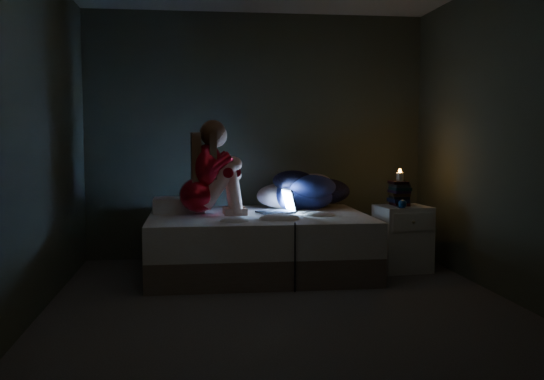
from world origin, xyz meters
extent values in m
cube|color=#3D3B3A|center=(0.00, 0.00, -0.01)|extent=(3.60, 3.80, 0.02)
cube|color=#3C4134|center=(0.00, 1.91, 1.30)|extent=(3.60, 0.02, 2.60)
cube|color=#3C4134|center=(0.00, -1.91, 1.30)|extent=(3.60, 0.02, 2.60)
cube|color=#3C4134|center=(-1.81, 0.00, 1.30)|extent=(0.02, 3.80, 2.60)
cube|color=#3C4134|center=(1.81, 0.00, 1.30)|extent=(0.02, 3.80, 2.60)
cube|color=silver|center=(-0.82, 1.35, 0.63)|extent=(0.49, 0.35, 0.14)
cube|color=silver|center=(1.33, 1.02, 0.31)|extent=(0.52, 0.47, 0.63)
cylinder|color=beige|center=(1.31, 1.08, 0.92)|extent=(0.07, 0.07, 0.08)
cube|color=black|center=(1.26, 0.94, 0.64)|extent=(0.11, 0.16, 0.01)
sphere|color=navy|center=(1.24, 0.86, 0.67)|extent=(0.08, 0.08, 0.08)
camera|label=1|loc=(-0.67, -4.65, 1.28)|focal=40.53mm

